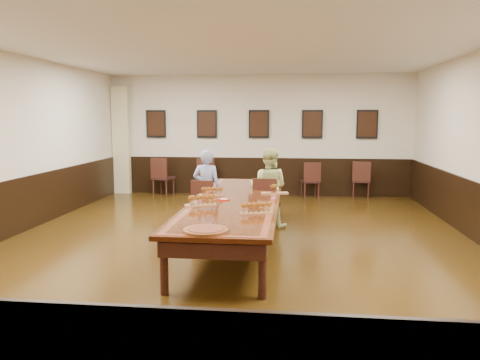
# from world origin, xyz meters

# --- Properties ---
(floor) EXTENTS (8.00, 10.00, 0.02)m
(floor) POSITION_xyz_m (0.00, 0.00, -0.01)
(floor) COLOR black
(floor) RESTS_ON ground
(ceiling) EXTENTS (8.00, 10.00, 0.02)m
(ceiling) POSITION_xyz_m (0.00, 0.00, 3.21)
(ceiling) COLOR white
(ceiling) RESTS_ON floor
(wall_back) EXTENTS (8.00, 0.02, 3.20)m
(wall_back) POSITION_xyz_m (0.00, 5.01, 1.60)
(wall_back) COLOR beige
(wall_back) RESTS_ON floor
(wall_front) EXTENTS (8.00, 0.02, 3.20)m
(wall_front) POSITION_xyz_m (0.00, -5.01, 1.60)
(wall_front) COLOR beige
(wall_front) RESTS_ON floor
(wall_left) EXTENTS (0.02, 10.00, 3.20)m
(wall_left) POSITION_xyz_m (-4.01, 0.00, 1.60)
(wall_left) COLOR beige
(wall_left) RESTS_ON floor
(chair_man) EXTENTS (0.48, 0.52, 0.93)m
(chair_man) POSITION_xyz_m (-0.73, 1.11, 0.46)
(chair_man) COLOR black
(chair_man) RESTS_ON floor
(chair_woman) EXTENTS (0.53, 0.57, 0.96)m
(chair_woman) POSITION_xyz_m (0.44, 1.20, 0.48)
(chair_woman) COLOR black
(chair_woman) RESTS_ON floor
(spare_chair_a) EXTENTS (0.59, 0.62, 1.02)m
(spare_chair_a) POSITION_xyz_m (-2.51, 4.53, 0.51)
(spare_chair_a) COLOR black
(spare_chair_a) RESTS_ON floor
(spare_chair_b) EXTENTS (0.51, 0.55, 1.00)m
(spare_chair_b) POSITION_xyz_m (-1.39, 4.73, 0.50)
(spare_chair_b) COLOR black
(spare_chair_b) RESTS_ON floor
(spare_chair_c) EXTENTS (0.53, 0.56, 0.94)m
(spare_chair_c) POSITION_xyz_m (1.36, 4.63, 0.47)
(spare_chair_c) COLOR black
(spare_chair_c) RESTS_ON floor
(spare_chair_d) EXTENTS (0.53, 0.56, 0.96)m
(spare_chair_d) POSITION_xyz_m (2.68, 4.75, 0.48)
(spare_chair_d) COLOR black
(spare_chair_d) RESTS_ON floor
(person_man) EXTENTS (0.57, 0.41, 1.48)m
(person_man) POSITION_xyz_m (-0.72, 1.20, 0.74)
(person_man) COLOR #475DB3
(person_man) RESTS_ON floor
(person_woman) EXTENTS (0.84, 0.71, 1.51)m
(person_woman) POSITION_xyz_m (0.45, 1.30, 0.75)
(person_woman) COLOR #D4DE8A
(person_woman) RESTS_ON floor
(pink_phone) EXTENTS (0.10, 0.15, 0.01)m
(pink_phone) POSITION_xyz_m (0.60, 0.14, 0.76)
(pink_phone) COLOR #CA439B
(pink_phone) RESTS_ON conference_table
(curtain) EXTENTS (0.45, 0.18, 2.90)m
(curtain) POSITION_xyz_m (-3.75, 4.82, 1.45)
(curtain) COLOR #CCC08C
(curtain) RESTS_ON floor
(wainscoting) EXTENTS (8.00, 10.00, 1.00)m
(wainscoting) POSITION_xyz_m (0.00, 0.00, 0.50)
(wainscoting) COLOR black
(wainscoting) RESTS_ON floor
(conference_table) EXTENTS (1.40, 5.00, 0.76)m
(conference_table) POSITION_xyz_m (0.00, 0.00, 0.61)
(conference_table) COLOR black
(conference_table) RESTS_ON floor
(posters) EXTENTS (6.14, 0.04, 0.74)m
(posters) POSITION_xyz_m (0.00, 4.94, 1.90)
(posters) COLOR black
(posters) RESTS_ON wall_back
(flight_a) EXTENTS (0.44, 0.20, 0.16)m
(flight_a) POSITION_xyz_m (-0.47, 0.26, 0.82)
(flight_a) COLOR #9F6742
(flight_a) RESTS_ON conference_table
(flight_b) EXTENTS (0.49, 0.22, 0.18)m
(flight_b) POSITION_xyz_m (0.60, 0.59, 0.83)
(flight_b) COLOR #9F6742
(flight_b) RESTS_ON conference_table
(flight_c) EXTENTS (0.49, 0.32, 0.18)m
(flight_c) POSITION_xyz_m (-0.46, -0.66, 0.83)
(flight_c) COLOR #9F6742
(flight_c) RESTS_ON conference_table
(flight_d) EXTENTS (0.48, 0.29, 0.17)m
(flight_d) POSITION_xyz_m (0.41, -1.13, 0.83)
(flight_d) COLOR #9F6742
(flight_d) RESTS_ON conference_table
(red_plate_grp) EXTENTS (0.21, 0.21, 0.03)m
(red_plate_grp) POSITION_xyz_m (-0.19, -0.13, 0.76)
(red_plate_grp) COLOR red
(red_plate_grp) RESTS_ON conference_table
(carved_platter) EXTENTS (0.58, 0.58, 0.04)m
(carved_platter) POSITION_xyz_m (-0.09, -2.22, 0.77)
(carved_platter) COLOR #5E2D12
(carved_platter) RESTS_ON conference_table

